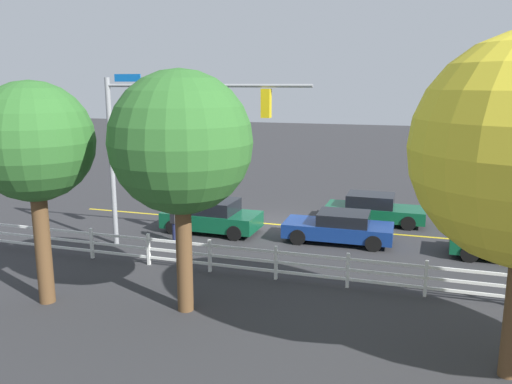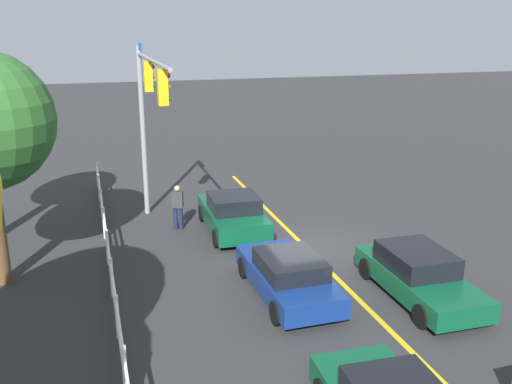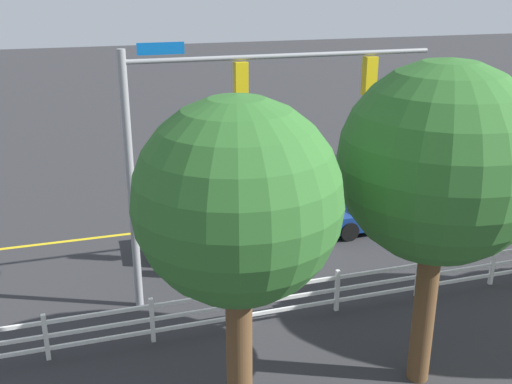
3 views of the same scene
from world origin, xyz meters
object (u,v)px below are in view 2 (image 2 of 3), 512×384
at_px(car_4, 419,275).
at_px(car_3, 288,275).
at_px(car_0, 233,214).
at_px(pedestrian, 178,205).

bearing_deg(car_4, car_3, -106.78).
relative_size(car_0, car_3, 0.96).
xyz_separation_m(car_0, car_4, (-6.59, -3.66, -0.03)).
distance_m(car_0, car_4, 7.54).
xyz_separation_m(car_3, pedestrian, (6.35, 2.07, 0.31)).
distance_m(car_0, pedestrian, 2.09).
height_order(car_0, car_4, car_0).
height_order(car_3, pedestrian, pedestrian).
bearing_deg(pedestrian, car_3, -143.80).
relative_size(car_3, pedestrian, 2.61).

